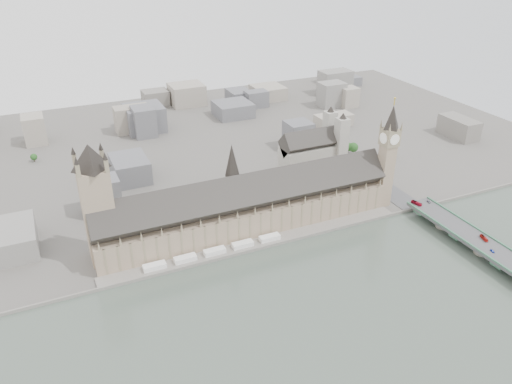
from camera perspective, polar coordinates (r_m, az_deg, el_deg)
name	(u,v)px	position (r m, az deg, el deg)	size (l,w,h in m)	color
ground	(256,240)	(432.33, -0.05, -5.52)	(900.00, 900.00, 0.00)	#595651
river_thames	(369,379)	(324.53, 12.80, -20.10)	(600.00, 600.00, 0.00)	#424E44
embankment_wall	(263,248)	(420.15, 0.80, -6.37)	(600.00, 1.50, 3.00)	gray
river_terrace	(259,244)	(426.08, 0.37, -5.91)	(270.00, 15.00, 2.00)	gray
terrace_tents	(215,251)	(412.53, -4.75, -6.78)	(118.00, 7.00, 4.00)	white
palace_of_westminster	(246,207)	(435.94, -1.11, -1.73)	(265.00, 40.73, 55.44)	gray
elizabeth_tower	(388,149)	(477.60, 14.87, 4.76)	(17.00, 17.00, 107.50)	gray
victoria_tower	(96,199)	(400.35, -17.78, -0.72)	(30.00, 30.00, 100.00)	gray
central_tower	(232,170)	(421.62, -2.74, 2.55)	(13.00, 13.00, 48.00)	gray
westminster_bridge	(475,244)	(456.94, 23.76, -5.42)	(25.00, 325.00, 10.25)	#474749
westminster_abbey	(313,153)	(540.88, 6.57, 4.46)	(68.00, 36.00, 64.00)	gray
city_skyline_inland	(175,128)	(632.34, -9.28, 7.19)	(720.00, 360.00, 38.00)	gray
park_trees	(220,204)	(472.98, -4.14, -1.38)	(110.00, 30.00, 15.00)	#234E1C
red_bus_north	(416,203)	(488.29, 17.87, -1.21)	(2.47, 10.57, 2.94)	#AD132C
red_bus_south	(484,238)	(454.75, 24.60, -4.81)	(2.23, 9.52, 2.65)	red
car_blue	(492,251)	(441.47, 25.41, -6.10)	(1.74, 4.31, 1.47)	#1A34AD
car_approach	(429,202)	(495.80, 19.13, -1.07)	(1.90, 4.68, 1.36)	gray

